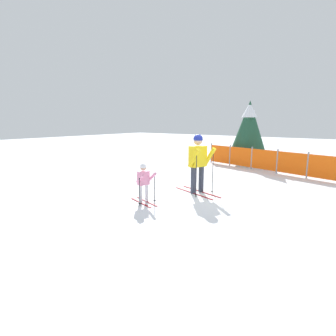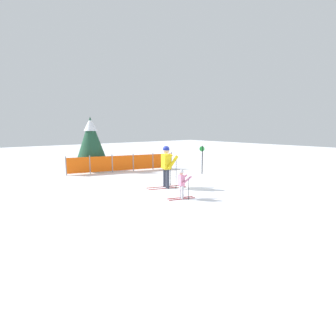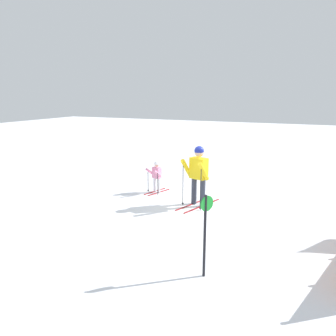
{
  "view_description": "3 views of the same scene",
  "coord_description": "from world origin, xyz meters",
  "px_view_note": "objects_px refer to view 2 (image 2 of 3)",
  "views": [
    {
      "loc": [
        3.62,
        -6.88,
        2.16
      ],
      "look_at": [
        -0.9,
        -0.7,
        0.78
      ],
      "focal_mm": 28.0,
      "sensor_mm": 36.0,
      "label": 1
    },
    {
      "loc": [
        -7.01,
        -8.61,
        2.54
      ],
      "look_at": [
        -0.8,
        -0.93,
        1.0
      ],
      "focal_mm": 28.0,
      "sensor_mm": 36.0,
      "label": 2
    },
    {
      "loc": [
        8.56,
        2.91,
        3.23
      ],
      "look_at": [
        -0.25,
        -1.1,
        1.03
      ],
      "focal_mm": 35.0,
      "sensor_mm": 36.0,
      "label": 3
    }
  ],
  "objects_px": {
    "safety_fence": "(123,163)",
    "conifer_far": "(91,138)",
    "skier_adult": "(167,163)",
    "trail_marker": "(202,157)",
    "skier_child": "(182,182)"
  },
  "relations": [
    {
      "from": "skier_adult",
      "to": "trail_marker",
      "type": "height_order",
      "value": "skier_adult"
    },
    {
      "from": "skier_adult",
      "to": "skier_child",
      "type": "relative_size",
      "value": 1.67
    },
    {
      "from": "skier_adult",
      "to": "trail_marker",
      "type": "bearing_deg",
      "value": 39.48
    },
    {
      "from": "safety_fence",
      "to": "conifer_far",
      "type": "distance_m",
      "value": 2.39
    },
    {
      "from": "trail_marker",
      "to": "skier_adult",
      "type": "bearing_deg",
      "value": -158.83
    },
    {
      "from": "skier_adult",
      "to": "trail_marker",
      "type": "distance_m",
      "value": 3.88
    },
    {
      "from": "skier_adult",
      "to": "safety_fence",
      "type": "height_order",
      "value": "skier_adult"
    },
    {
      "from": "conifer_far",
      "to": "trail_marker",
      "type": "height_order",
      "value": "conifer_far"
    },
    {
      "from": "skier_adult",
      "to": "trail_marker",
      "type": "xyz_separation_m",
      "value": [
        3.61,
        1.4,
        -0.11
      ]
    },
    {
      "from": "safety_fence",
      "to": "trail_marker",
      "type": "relative_size",
      "value": 3.87
    },
    {
      "from": "skier_adult",
      "to": "safety_fence",
      "type": "relative_size",
      "value": 0.3
    },
    {
      "from": "trail_marker",
      "to": "conifer_far",
      "type": "bearing_deg",
      "value": 131.83
    },
    {
      "from": "skier_child",
      "to": "conifer_far",
      "type": "relative_size",
      "value": 0.34
    },
    {
      "from": "safety_fence",
      "to": "conifer_far",
      "type": "height_order",
      "value": "conifer_far"
    },
    {
      "from": "safety_fence",
      "to": "conifer_far",
      "type": "bearing_deg",
      "value": 130.48
    }
  ]
}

